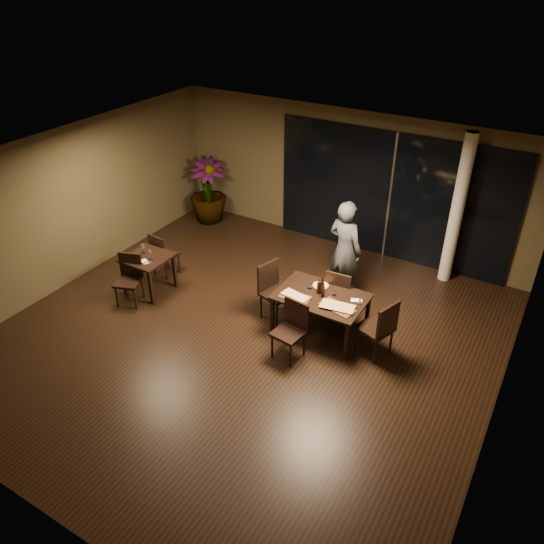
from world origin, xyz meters
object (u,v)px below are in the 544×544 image
at_px(potted_plant, 208,191).
at_px(bottle_a, 319,286).
at_px(side_table, 148,263).
at_px(main_table, 321,299).
at_px(chair_main_right, 380,327).
at_px(chair_side_far, 162,253).
at_px(bottle_b, 323,290).
at_px(chair_main_near, 292,327).
at_px(diner, 345,250).
at_px(chair_main_far, 340,292).
at_px(chair_side_near, 129,276).
at_px(chair_main_left, 273,288).
at_px(bottle_c, 322,285).

height_order(potted_plant, bottle_a, potted_plant).
bearing_deg(side_table, main_table, 8.37).
relative_size(chair_main_right, potted_plant, 0.69).
bearing_deg(chair_side_far, bottle_b, -174.56).
distance_m(chair_main_near, bottle_a, 0.87).
height_order(chair_main_near, potted_plant, potted_plant).
relative_size(side_table, diner, 0.41).
height_order(side_table, potted_plant, potted_plant).
distance_m(main_table, chair_main_far, 0.57).
bearing_deg(main_table, bottle_b, -23.72).
height_order(chair_main_far, diner, diner).
relative_size(chair_main_near, bottle_b, 3.54).
height_order(main_table, chair_side_near, chair_side_near).
bearing_deg(chair_main_left, bottle_a, -71.55).
distance_m(chair_main_far, bottle_a, 0.63).
relative_size(main_table, bottle_a, 5.34).
distance_m(chair_main_far, chair_main_left, 1.17).
bearing_deg(chair_main_far, potted_plant, -29.04).
xyz_separation_m(chair_main_far, bottle_c, (-0.13, -0.47, 0.37)).
bearing_deg(diner, chair_main_left, 70.80).
height_order(chair_side_near, potted_plant, potted_plant).
relative_size(chair_side_near, bottle_a, 3.41).
relative_size(side_table, chair_side_near, 0.84).
bearing_deg(bottle_c, potted_plant, 149.26).
relative_size(chair_main_far, chair_side_near, 1.03).
relative_size(chair_main_near, bottle_a, 3.50).
xyz_separation_m(main_table, bottle_b, (0.03, -0.01, 0.21)).
relative_size(chair_main_far, chair_main_right, 0.94).
xyz_separation_m(main_table, chair_main_left, (-0.93, 0.00, -0.08)).
relative_size(chair_side_near, diner, 0.49).
bearing_deg(main_table, chair_main_left, 179.75).
relative_size(chair_main_near, chair_side_near, 1.03).
relative_size(chair_main_near, bottle_c, 2.93).
distance_m(chair_side_far, bottle_c, 3.55).
bearing_deg(diner, side_table, 41.19).
relative_size(chair_main_far, bottle_a, 3.52).
relative_size(bottle_a, bottle_b, 1.01).
relative_size(bottle_a, bottle_c, 0.84).
relative_size(chair_main_left, bottle_b, 3.81).
bearing_deg(chair_main_near, potted_plant, 148.42).
height_order(side_table, chair_main_far, chair_main_far).
bearing_deg(side_table, diner, 28.47).
distance_m(chair_main_right, bottle_b, 1.11).
bearing_deg(chair_main_far, bottle_b, 78.87).
bearing_deg(diner, bottle_a, 106.36).
xyz_separation_m(chair_side_near, bottle_c, (3.44, 1.01, 0.38)).
bearing_deg(bottle_b, diner, 98.12).
xyz_separation_m(chair_main_far, diner, (-0.25, 0.72, 0.42)).
height_order(chair_main_near, chair_main_right, chair_main_right).
distance_m(bottle_a, bottle_b, 0.12).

